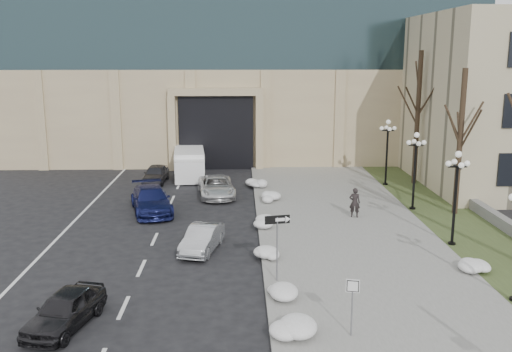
# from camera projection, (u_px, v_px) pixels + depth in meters

# --- Properties ---
(sidewalk) EXTENTS (9.00, 40.00, 0.12)m
(sidewalk) POSITION_uv_depth(u_px,v_px,m) (349.00, 236.00, 29.38)
(sidewalk) COLOR gray
(sidewalk) RESTS_ON ground
(curb) EXTENTS (0.30, 40.00, 0.14)m
(curb) POSITION_uv_depth(u_px,v_px,m) (262.00, 237.00, 29.24)
(curb) COLOR gray
(curb) RESTS_ON ground
(grass_strip) EXTENTS (4.00, 40.00, 0.10)m
(grass_strip) POSITION_uv_depth(u_px,v_px,m) (473.00, 235.00, 29.57)
(grass_strip) COLOR #3A4824
(grass_strip) RESTS_ON ground
(stone_wall) EXTENTS (0.50, 30.00, 0.70)m
(stone_wall) POSITION_uv_depth(u_px,v_px,m) (495.00, 218.00, 31.52)
(stone_wall) COLOR gray
(stone_wall) RESTS_ON ground
(car_a) EXTENTS (2.44, 4.08, 1.30)m
(car_a) POSITION_uv_depth(u_px,v_px,m) (65.00, 310.00, 19.64)
(car_a) COLOR black
(car_a) RESTS_ON ground
(car_b) EXTENTS (2.13, 3.94, 1.23)m
(car_b) POSITION_uv_depth(u_px,v_px,m) (202.00, 239.00, 27.27)
(car_b) COLOR #ABAEB3
(car_b) RESTS_ON ground
(car_c) EXTENTS (3.40, 5.61, 1.52)m
(car_c) POSITION_uv_depth(u_px,v_px,m) (151.00, 200.00, 33.85)
(car_c) COLOR navy
(car_c) RESTS_ON ground
(car_d) EXTENTS (2.78, 5.05, 1.34)m
(car_d) POSITION_uv_depth(u_px,v_px,m) (216.00, 187.00, 37.63)
(car_d) COLOR silver
(car_d) RESTS_ON ground
(car_e) EXTENTS (1.75, 3.91, 1.30)m
(car_e) POSITION_uv_depth(u_px,v_px,m) (156.00, 174.00, 41.67)
(car_e) COLOR #333238
(car_e) RESTS_ON ground
(pedestrian) EXTENTS (0.70, 0.54, 1.72)m
(pedestrian) POSITION_uv_depth(u_px,v_px,m) (355.00, 202.00, 32.45)
(pedestrian) COLOR black
(pedestrian) RESTS_ON sidewalk
(box_truck) EXTENTS (2.77, 6.55, 2.02)m
(box_truck) POSITION_uv_depth(u_px,v_px,m) (189.00, 164.00, 43.64)
(box_truck) COLOR white
(box_truck) RESTS_ON ground
(one_way_sign) EXTENTS (1.09, 0.34, 2.91)m
(one_way_sign) POSITION_uv_depth(u_px,v_px,m) (282.00, 227.00, 23.08)
(one_way_sign) COLOR slate
(one_way_sign) RESTS_ON ground
(keep_sign) EXTENTS (0.45, 0.14, 2.10)m
(keep_sign) POSITION_uv_depth(u_px,v_px,m) (352.00, 295.00, 18.65)
(keep_sign) COLOR slate
(keep_sign) RESTS_ON ground
(snow_clump_b) EXTENTS (1.10, 1.60, 0.36)m
(snow_clump_b) POSITION_uv_depth(u_px,v_px,m) (289.00, 337.00, 18.46)
(snow_clump_b) COLOR white
(snow_clump_b) RESTS_ON sidewalk
(snow_clump_c) EXTENTS (1.10, 1.60, 0.36)m
(snow_clump_c) POSITION_uv_depth(u_px,v_px,m) (285.00, 290.00, 22.17)
(snow_clump_c) COLOR white
(snow_clump_c) RESTS_ON sidewalk
(snow_clump_d) EXTENTS (1.10, 1.60, 0.36)m
(snow_clump_d) POSITION_uv_depth(u_px,v_px,m) (273.00, 253.00, 26.18)
(snow_clump_d) COLOR white
(snow_clump_d) RESTS_ON sidewalk
(snow_clump_e) EXTENTS (1.10, 1.60, 0.36)m
(snow_clump_e) POSITION_uv_depth(u_px,v_px,m) (269.00, 222.00, 30.99)
(snow_clump_e) COLOR white
(snow_clump_e) RESTS_ON sidewalk
(snow_clump_f) EXTENTS (1.10, 1.60, 0.36)m
(snow_clump_f) POSITION_uv_depth(u_px,v_px,m) (267.00, 198.00, 36.09)
(snow_clump_f) COLOR white
(snow_clump_f) RESTS_ON sidewalk
(snow_clump_g) EXTENTS (1.10, 1.60, 0.36)m
(snow_clump_g) POSITION_uv_depth(u_px,v_px,m) (257.00, 185.00, 39.84)
(snow_clump_g) COLOR white
(snow_clump_g) RESTS_ON sidewalk
(snow_clump_i) EXTENTS (1.10, 1.60, 0.36)m
(snow_clump_i) POSITION_uv_depth(u_px,v_px,m) (472.00, 267.00, 24.53)
(snow_clump_i) COLOR white
(snow_clump_i) RESTS_ON sidewalk
(lamppost_b) EXTENTS (1.18, 1.18, 4.76)m
(lamppost_b) POSITION_uv_depth(u_px,v_px,m) (456.00, 185.00, 27.41)
(lamppost_b) COLOR black
(lamppost_b) RESTS_ON ground
(lamppost_c) EXTENTS (1.18, 1.18, 4.76)m
(lamppost_c) POSITION_uv_depth(u_px,v_px,m) (415.00, 161.00, 33.76)
(lamppost_c) COLOR black
(lamppost_c) RESTS_ON ground
(lamppost_d) EXTENTS (1.18, 1.18, 4.76)m
(lamppost_d) POSITION_uv_depth(u_px,v_px,m) (387.00, 143.00, 40.11)
(lamppost_d) COLOR black
(lamppost_d) RESTS_ON ground
(tree_mid) EXTENTS (3.20, 3.20, 8.50)m
(tree_mid) POSITION_uv_depth(u_px,v_px,m) (461.00, 122.00, 32.34)
(tree_mid) COLOR black
(tree_mid) RESTS_ON ground
(tree_far) EXTENTS (3.20, 3.20, 9.50)m
(tree_far) POSITION_uv_depth(u_px,v_px,m) (419.00, 99.00, 40.01)
(tree_far) COLOR black
(tree_far) RESTS_ON ground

